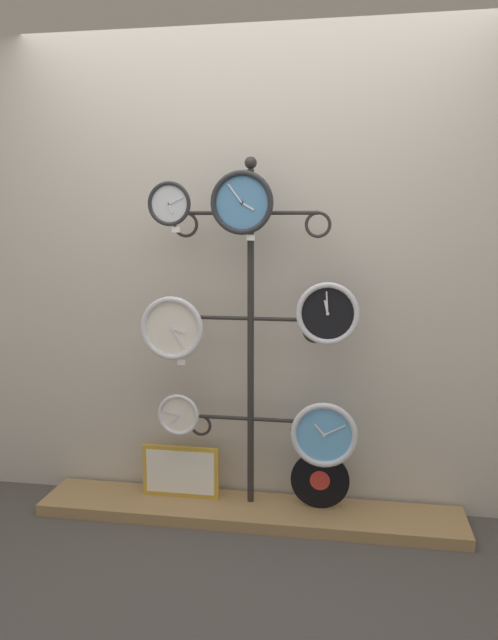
{
  "coord_description": "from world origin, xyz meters",
  "views": [
    {
      "loc": [
        0.51,
        -2.66,
        1.52
      ],
      "look_at": [
        0.0,
        0.36,
        1.04
      ],
      "focal_mm": 35.0,
      "sensor_mm": 36.0,
      "label": 1
    }
  ],
  "objects_px": {
    "clock_middle_right": "(328,314)",
    "picture_frame": "(181,472)",
    "clock_bottom_right": "(324,435)",
    "vinyl_record": "(320,480)",
    "clock_top_left": "(170,204)",
    "display_stand": "(251,402)",
    "clock_top_center": "(242,203)",
    "clock_bottom_left": "(179,415)",
    "clock_middle_left": "(172,328)"
  },
  "relations": [
    {
      "from": "clock_bottom_right",
      "to": "clock_middle_right",
      "type": "bearing_deg",
      "value": 83.57
    },
    {
      "from": "display_stand",
      "to": "clock_top_left",
      "type": "xyz_separation_m",
      "value": [
        -0.39,
        -0.09,
        1.01
      ]
    },
    {
      "from": "picture_frame",
      "to": "clock_middle_right",
      "type": "bearing_deg",
      "value": -5.58
    },
    {
      "from": "display_stand",
      "to": "vinyl_record",
      "type": "height_order",
      "value": "display_stand"
    },
    {
      "from": "display_stand",
      "to": "clock_middle_left",
      "type": "height_order",
      "value": "display_stand"
    },
    {
      "from": "display_stand",
      "to": "clock_bottom_left",
      "type": "bearing_deg",
      "value": -164.28
    },
    {
      "from": "clock_bottom_right",
      "to": "vinyl_record",
      "type": "distance_m",
      "value": 0.3
    },
    {
      "from": "clock_middle_right",
      "to": "picture_frame",
      "type": "bearing_deg",
      "value": 174.42
    },
    {
      "from": "clock_middle_right",
      "to": "clock_bottom_right",
      "type": "height_order",
      "value": "clock_middle_right"
    },
    {
      "from": "clock_middle_left",
      "to": "clock_bottom_left",
      "type": "bearing_deg",
      "value": -8.64
    },
    {
      "from": "display_stand",
      "to": "clock_middle_right",
      "type": "xyz_separation_m",
      "value": [
        0.39,
        -0.08,
        0.49
      ]
    },
    {
      "from": "clock_middle_left",
      "to": "clock_middle_right",
      "type": "xyz_separation_m",
      "value": [
        0.77,
        0.01,
        0.09
      ]
    },
    {
      "from": "clock_top_left",
      "to": "clock_bottom_left",
      "type": "xyz_separation_m",
      "value": [
        0.03,
        -0.01,
        -1.06
      ]
    },
    {
      "from": "display_stand",
      "to": "vinyl_record",
      "type": "relative_size",
      "value": 6.08
    },
    {
      "from": "clock_bottom_right",
      "to": "picture_frame",
      "type": "height_order",
      "value": "clock_bottom_right"
    },
    {
      "from": "display_stand",
      "to": "clock_bottom_left",
      "type": "xyz_separation_m",
      "value": [
        -0.36,
        -0.1,
        -0.05
      ]
    },
    {
      "from": "clock_top_left",
      "to": "vinyl_record",
      "type": "distance_m",
      "value": 1.59
    },
    {
      "from": "clock_middle_right",
      "to": "clock_top_center",
      "type": "bearing_deg",
      "value": 179.89
    },
    {
      "from": "display_stand",
      "to": "clock_middle_right",
      "type": "distance_m",
      "value": 0.63
    },
    {
      "from": "clock_top_left",
      "to": "clock_bottom_right",
      "type": "height_order",
      "value": "clock_top_left"
    },
    {
      "from": "clock_bottom_right",
      "to": "vinyl_record",
      "type": "bearing_deg",
      "value": 101.84
    },
    {
      "from": "clock_bottom_right",
      "to": "clock_top_left",
      "type": "bearing_deg",
      "value": 177.34
    },
    {
      "from": "display_stand",
      "to": "vinyl_record",
      "type": "bearing_deg",
      "value": -3.56
    },
    {
      "from": "display_stand",
      "to": "clock_bottom_right",
      "type": "bearing_deg",
      "value": -17.59
    },
    {
      "from": "display_stand",
      "to": "clock_bottom_right",
      "type": "relative_size",
      "value": 5.58
    },
    {
      "from": "clock_top_center",
      "to": "clock_middle_left",
      "type": "height_order",
      "value": "clock_top_center"
    },
    {
      "from": "picture_frame",
      "to": "display_stand",
      "type": "bearing_deg",
      "value": 1.05
    },
    {
      "from": "clock_middle_right",
      "to": "vinyl_record",
      "type": "height_order",
      "value": "clock_middle_right"
    },
    {
      "from": "display_stand",
      "to": "clock_top_left",
      "type": "bearing_deg",
      "value": -167.45
    },
    {
      "from": "clock_top_center",
      "to": "clock_bottom_left",
      "type": "relative_size",
      "value": 1.42
    },
    {
      "from": "clock_top_left",
      "to": "clock_bottom_right",
      "type": "relative_size",
      "value": 0.66
    },
    {
      "from": "clock_middle_left",
      "to": "clock_bottom_right",
      "type": "distance_m",
      "value": 0.92
    },
    {
      "from": "clock_top_center",
      "to": "vinyl_record",
      "type": "relative_size",
      "value": 1.02
    },
    {
      "from": "clock_top_center",
      "to": "vinyl_record",
      "type": "bearing_deg",
      "value": 8.48
    },
    {
      "from": "clock_top_left",
      "to": "clock_bottom_left",
      "type": "bearing_deg",
      "value": -24.99
    },
    {
      "from": "vinyl_record",
      "to": "clock_middle_right",
      "type": "bearing_deg",
      "value": -66.86
    },
    {
      "from": "clock_middle_left",
      "to": "picture_frame",
      "type": "height_order",
      "value": "clock_middle_left"
    },
    {
      "from": "picture_frame",
      "to": "clock_top_center",
      "type": "bearing_deg",
      "value": -11.98
    },
    {
      "from": "clock_top_center",
      "to": "clock_middle_right",
      "type": "relative_size",
      "value": 1.01
    },
    {
      "from": "display_stand",
      "to": "clock_top_center",
      "type": "bearing_deg",
      "value": -109.51
    },
    {
      "from": "clock_middle_right",
      "to": "picture_frame",
      "type": "distance_m",
      "value": 1.18
    },
    {
      "from": "clock_middle_left",
      "to": "clock_bottom_left",
      "type": "height_order",
      "value": "clock_middle_left"
    },
    {
      "from": "clock_middle_right",
      "to": "picture_frame",
      "type": "xyz_separation_m",
      "value": [
        -0.77,
        0.08,
        -0.89
      ]
    },
    {
      "from": "clock_top_center",
      "to": "picture_frame",
      "type": "distance_m",
      "value": 1.46
    },
    {
      "from": "clock_bottom_right",
      "to": "vinyl_record",
      "type": "relative_size",
      "value": 1.09
    },
    {
      "from": "clock_top_left",
      "to": "vinyl_record",
      "type": "height_order",
      "value": "clock_top_left"
    },
    {
      "from": "clock_middle_right",
      "to": "clock_bottom_left",
      "type": "height_order",
      "value": "clock_middle_right"
    },
    {
      "from": "clock_bottom_right",
      "to": "vinyl_record",
      "type": "height_order",
      "value": "clock_bottom_right"
    },
    {
      "from": "clock_middle_right",
      "to": "picture_frame",
      "type": "height_order",
      "value": "clock_middle_right"
    },
    {
      "from": "vinyl_record",
      "to": "picture_frame",
      "type": "relative_size",
      "value": 0.73
    }
  ]
}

